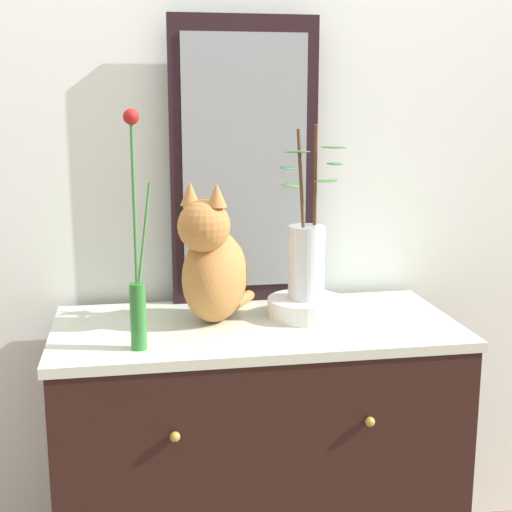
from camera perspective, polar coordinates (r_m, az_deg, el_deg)
wall_back at (r=2.14m, az=-1.50°, el=9.93°), size 4.40×0.08×2.60m
sideboard at (r=2.06m, az=0.00°, el=-16.11°), size 1.05×0.52×0.81m
mirror_leaning at (r=2.05m, az=-0.92°, el=7.35°), size 0.42×0.03×0.80m
cat_sitting at (r=1.88m, az=-3.42°, el=-0.66°), size 0.28×0.36×0.37m
vase_slim_green at (r=1.69m, az=-9.34°, el=-1.62°), size 0.06×0.04×0.55m
bowl_porcelain at (r=1.96m, az=3.94°, el=-4.05°), size 0.21×0.21×0.05m
vase_glass_clear at (r=1.92m, az=4.01°, el=-0.04°), size 0.18×0.12×0.46m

